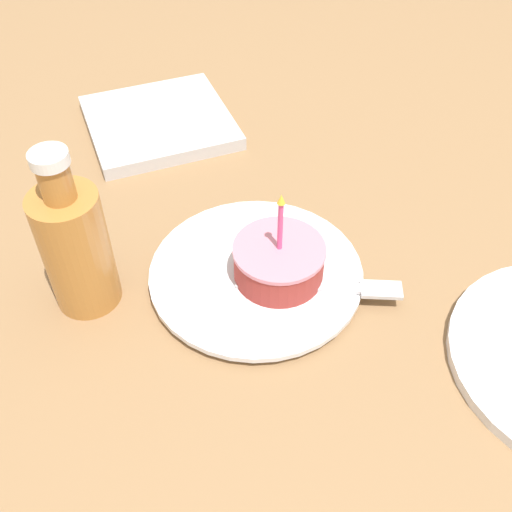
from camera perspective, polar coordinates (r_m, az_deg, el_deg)
name	(u,v)px	position (r m, az deg, el deg)	size (l,w,h in m)	color
ground_plane	(277,296)	(0.70, 2.06, -3.86)	(2.40, 2.40, 0.04)	olive
plate	(256,274)	(0.68, 0.00, -1.70)	(0.24, 0.24, 0.02)	silver
cake_slice	(278,260)	(0.66, 2.09, -0.37)	(0.10, 0.10, 0.12)	#99332D
fork	(331,288)	(0.66, 7.14, -3.00)	(0.09, 0.17, 0.00)	silver
bottle	(75,246)	(0.64, -16.83, 0.93)	(0.07, 0.07, 0.20)	#B27233
marble_board	(159,122)	(0.94, -9.20, 12.46)	(0.20, 0.21, 0.02)	silver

